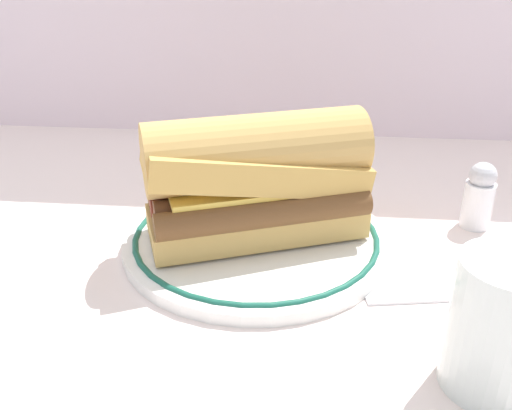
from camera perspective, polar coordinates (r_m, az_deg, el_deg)
The scene contains 6 objects.
ground_plane at distance 0.53m, azimuth 0.26°, elevation -6.08°, with size 1.50×1.50×0.00m, color silver.
plate at distance 0.56m, azimuth 0.00°, elevation -3.42°, with size 0.27×0.27×0.01m.
sausage_sandwich at distance 0.53m, azimuth 0.00°, elevation 2.92°, with size 0.23×0.16×0.12m.
drinking_glass at distance 0.41m, azimuth 23.69°, elevation -12.01°, with size 0.07×0.07×0.10m.
salt_shaker at distance 0.63m, azimuth 21.96°, elevation 0.88°, with size 0.03×0.03×0.07m.
butter_knife at distance 0.52m, azimuth 21.47°, elevation -8.23°, with size 0.16×0.04×0.01m.
Camera 1 is at (0.04, -0.45, 0.28)m, focal length 38.90 mm.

